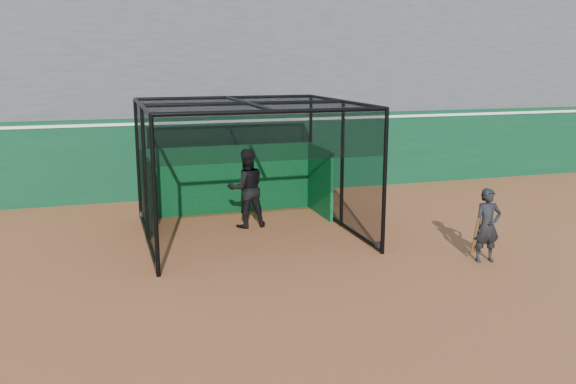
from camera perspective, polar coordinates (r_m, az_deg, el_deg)
name	(u,v)px	position (r m, az deg, el deg)	size (l,w,h in m)	color
ground	(290,288)	(11.66, 0.18, -8.93)	(120.00, 120.00, 0.00)	#99542C
outfield_wall	(209,155)	(19.38, -7.41, 3.46)	(50.00, 0.50, 2.50)	#0A3B1F
grandstand	(188,53)	(22.88, -9.32, 12.75)	(50.00, 7.85, 8.95)	#4C4C4F
batting_cage	(248,170)	(14.81, -3.74, 2.06)	(4.99, 4.93, 3.21)	black
batter	(246,188)	(15.56, -3.91, 0.35)	(0.99, 0.77, 2.03)	black
on_deck_player	(487,226)	(13.56, 18.14, -3.00)	(0.63, 0.45, 1.59)	black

